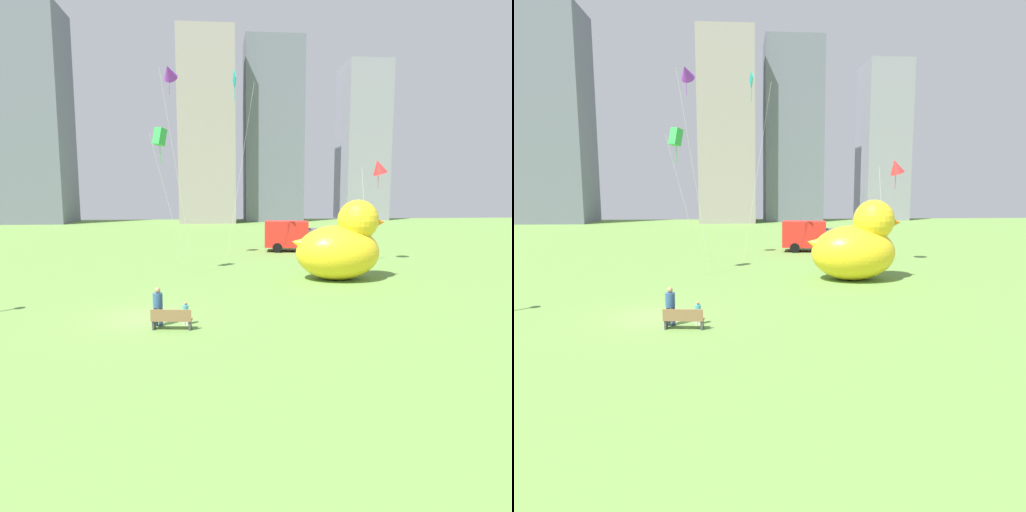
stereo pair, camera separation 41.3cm
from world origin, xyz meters
TOP-DOWN VIEW (x-y plane):
  - ground_plane at (0.00, 0.00)m, footprint 140.00×140.00m
  - park_bench at (1.51, -2.01)m, footprint 1.74×0.64m
  - person_adult at (0.89, -1.39)m, footprint 0.41×0.41m
  - person_child at (2.06, -1.33)m, footprint 0.25×0.25m
  - giant_inflatable_duck at (11.48, 8.10)m, footprint 6.26×4.02m
  - box_truck at (10.68, 21.94)m, footprint 5.88×3.13m
  - city_skyline at (0.42, 64.55)m, footprint 70.05×16.24m
  - kite_red at (16.16, 14.73)m, footprint 1.90×2.03m
  - kite_green at (-0.24, 10.79)m, footprint 2.20×2.18m
  - kite_purple at (-0.09, 16.79)m, footprint 2.23×2.39m
  - kite_teal at (5.02, 16.55)m, footprint 2.31×2.26m

SIDE VIEW (x-z plane):
  - ground_plane at x=0.00m, z-range 0.00..0.00m
  - park_bench at x=1.51m, z-range 0.03..0.93m
  - person_child at x=2.06m, z-range 0.05..1.08m
  - person_adult at x=0.89m, z-range 0.09..1.77m
  - box_truck at x=10.68m, z-range 0.01..2.86m
  - giant_inflatable_duck at x=11.48m, z-range -0.39..4.80m
  - kite_red at x=16.16m, z-range 3.43..11.73m
  - kite_green at x=-0.24m, z-range 4.29..14.21m
  - kite_teal at x=5.02m, z-range 6.08..21.06m
  - kite_purple at x=-0.09m, z-range 7.00..22.62m
  - city_skyline at x=0.42m, z-range -1.42..34.44m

